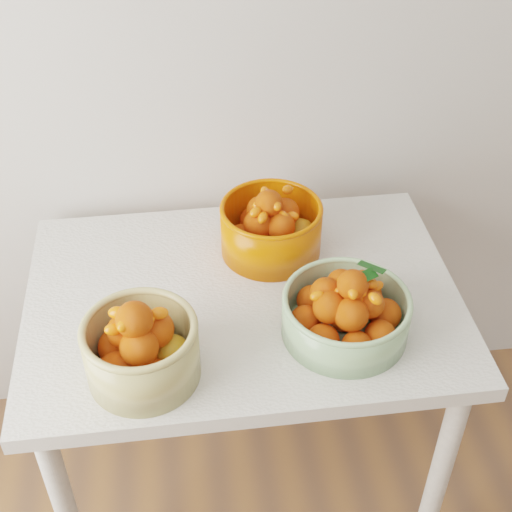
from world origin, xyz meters
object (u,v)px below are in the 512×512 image
Objects in this scene: bowl_cream at (141,348)px; bowl_orange at (271,227)px; table at (243,323)px; bowl_green at (346,312)px.

bowl_orange is at bearing 49.13° from bowl_cream.
bowl_orange is (0.09, 0.15, 0.17)m from table.
bowl_green is at bearing -68.84° from bowl_orange.
table is 0.36m from bowl_cream.
bowl_green is at bearing -36.29° from table.
bowl_orange is at bearing 59.74° from table.
bowl_green is 0.32m from bowl_orange.
bowl_cream reaches higher than table.
bowl_cream is at bearing -130.87° from bowl_orange.
bowl_green is at bearing 8.33° from bowl_cream.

